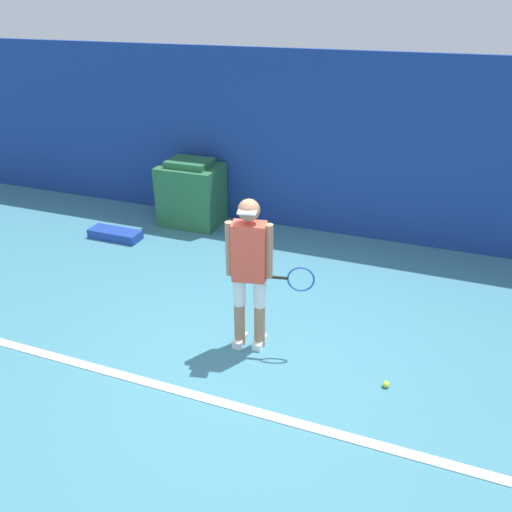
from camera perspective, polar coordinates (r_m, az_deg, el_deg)
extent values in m
plane|color=teal|center=(5.43, -1.02, -11.71)|extent=(24.00, 24.00, 0.00)
cube|color=navy|center=(7.87, 8.45, 12.18)|extent=(24.00, 0.10, 2.78)
cube|color=white|center=(4.95, -4.03, -16.36)|extent=(21.60, 0.10, 0.01)
cylinder|color=#A37556|center=(5.50, -1.88, -7.76)|extent=(0.12, 0.12, 0.52)
cylinder|color=white|center=(5.26, -1.95, -4.01)|extent=(0.14, 0.14, 0.32)
cube|color=white|center=(5.63, -1.84, -9.60)|extent=(0.10, 0.24, 0.08)
cylinder|color=#A37556|center=(5.47, 0.42, -7.96)|extent=(0.12, 0.12, 0.52)
cylinder|color=white|center=(5.23, 0.43, -4.20)|extent=(0.14, 0.14, 0.32)
cube|color=white|center=(5.60, 0.41, -9.80)|extent=(0.10, 0.24, 0.08)
cube|color=#E54C38|center=(5.01, -0.79, 0.49)|extent=(0.37, 0.27, 0.62)
sphere|color=#A37556|center=(4.83, -0.83, 5.28)|extent=(0.22, 0.22, 0.22)
cube|color=white|center=(4.73, -1.02, 5.05)|extent=(0.20, 0.15, 0.02)
cylinder|color=#A37556|center=(5.04, -3.01, 0.83)|extent=(0.09, 0.09, 0.59)
cylinder|color=#A37556|center=(4.98, 1.44, 0.53)|extent=(0.09, 0.09, 0.59)
cylinder|color=black|center=(5.11, 2.53, -2.48)|extent=(0.20, 0.07, 0.03)
torus|color=#2851B2|center=(5.10, 5.15, -2.66)|extent=(0.29, 0.08, 0.29)
sphere|color=#D1E533|center=(5.25, 14.64, -13.99)|extent=(0.07, 0.07, 0.07)
cube|color=#28663D|center=(8.43, -7.37, 6.94)|extent=(0.98, 0.74, 1.00)
cube|color=#28663D|center=(8.25, -7.60, 10.51)|extent=(0.69, 0.52, 0.10)
cube|color=#1E3D99|center=(8.26, -15.79, 2.42)|extent=(0.85, 0.31, 0.14)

